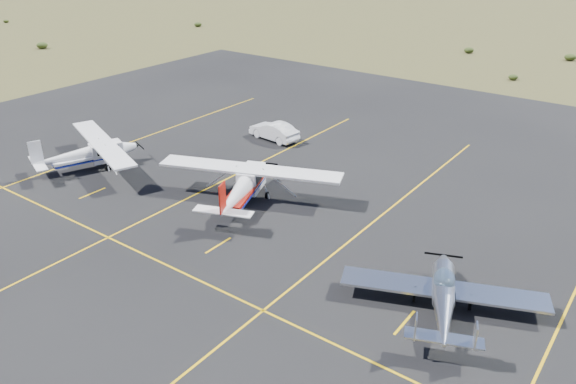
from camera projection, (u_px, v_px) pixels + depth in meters
ground at (367, 266)px, 28.51m from camera, size 1600.00×1600.00×0.00m
apron at (260, 226)px, 32.25m from camera, size 72.00×72.00×0.02m
aircraft_low_wing at (444, 294)px, 24.73m from camera, size 6.84×9.08×2.01m
aircraft_cessna at (244, 185)px, 34.28m from camera, size 8.32×11.44×2.97m
aircraft_plain at (88, 153)px, 39.32m from camera, size 7.65×10.56×2.73m
sedan at (274, 131)px, 44.93m from camera, size 2.04×4.51×1.43m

